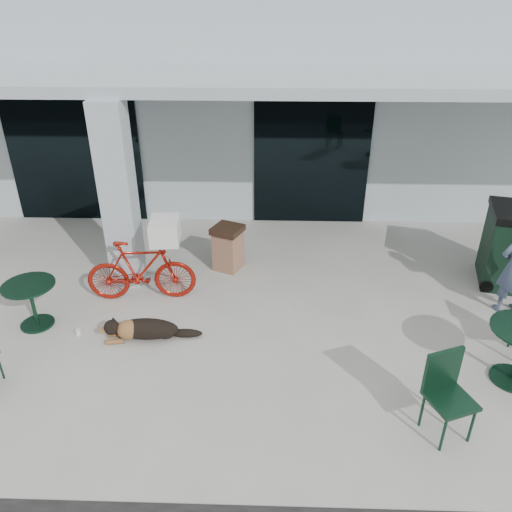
{
  "coord_description": "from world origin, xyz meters",
  "views": [
    {
      "loc": [
        0.96,
        -5.19,
        4.55
      ],
      "look_at": [
        0.75,
        1.41,
        1.0
      ],
      "focal_mm": 35.0,
      "sensor_mm": 36.0,
      "label": 1
    }
  ],
  "objects_px": {
    "cafe_table_near": "(33,305)",
    "cafe_chair_far_a": "(451,399)",
    "dog": "(147,328)",
    "trash_receptacle": "(228,248)",
    "wheeled_bin": "(511,246)",
    "bicycle": "(141,271)"
  },
  "relations": [
    {
      "from": "cafe_table_near",
      "to": "cafe_chair_far_a",
      "type": "relative_size",
      "value": 0.74
    },
    {
      "from": "cafe_chair_far_a",
      "to": "cafe_table_near",
      "type": "bearing_deg",
      "value": 139.6
    },
    {
      "from": "dog",
      "to": "trash_receptacle",
      "type": "distance_m",
      "value": 2.37
    },
    {
      "from": "trash_receptacle",
      "to": "dog",
      "type": "bearing_deg",
      "value": -115.7
    },
    {
      "from": "dog",
      "to": "cafe_table_near",
      "type": "bearing_deg",
      "value": 160.36
    },
    {
      "from": "dog",
      "to": "cafe_table_near",
      "type": "relative_size",
      "value": 1.4
    },
    {
      "from": "cafe_table_near",
      "to": "wheeled_bin",
      "type": "bearing_deg",
      "value": 11.42
    },
    {
      "from": "cafe_chair_far_a",
      "to": "trash_receptacle",
      "type": "relative_size",
      "value": 1.25
    },
    {
      "from": "bicycle",
      "to": "trash_receptacle",
      "type": "bearing_deg",
      "value": -55.96
    },
    {
      "from": "dog",
      "to": "trash_receptacle",
      "type": "bearing_deg",
      "value": 53.55
    },
    {
      "from": "dog",
      "to": "cafe_chair_far_a",
      "type": "xyz_separation_m",
      "value": [
        3.82,
        -1.67,
        0.34
      ]
    },
    {
      "from": "trash_receptacle",
      "to": "cafe_table_near",
      "type": "bearing_deg",
      "value": -146.4
    },
    {
      "from": "bicycle",
      "to": "dog",
      "type": "distance_m",
      "value": 1.16
    },
    {
      "from": "cafe_chair_far_a",
      "to": "wheeled_bin",
      "type": "distance_m",
      "value": 4.06
    },
    {
      "from": "cafe_table_near",
      "to": "dog",
      "type": "bearing_deg",
      "value": -8.89
    },
    {
      "from": "cafe_chair_far_a",
      "to": "dog",
      "type": "bearing_deg",
      "value": 135.2
    },
    {
      "from": "dog",
      "to": "trash_receptacle",
      "type": "xyz_separation_m",
      "value": [
        1.02,
        2.13,
        0.24
      ]
    },
    {
      "from": "wheeled_bin",
      "to": "bicycle",
      "type": "bearing_deg",
      "value": -158.27
    },
    {
      "from": "bicycle",
      "to": "wheeled_bin",
      "type": "height_order",
      "value": "wheeled_bin"
    },
    {
      "from": "bicycle",
      "to": "cafe_chair_far_a",
      "type": "distance_m",
      "value": 4.94
    },
    {
      "from": "bicycle",
      "to": "cafe_table_near",
      "type": "distance_m",
      "value": 1.67
    },
    {
      "from": "cafe_chair_far_a",
      "to": "trash_receptacle",
      "type": "xyz_separation_m",
      "value": [
        -2.8,
        3.8,
        -0.11
      ]
    }
  ]
}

